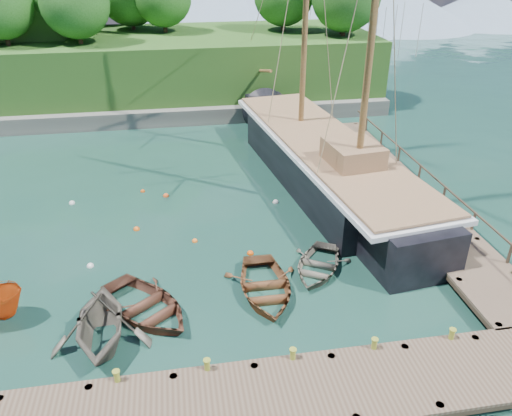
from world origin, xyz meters
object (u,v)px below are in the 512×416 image
at_px(rowboat_0, 147,314).
at_px(rowboat_2, 265,294).
at_px(schooner, 325,166).
at_px(rowboat_3, 317,271).
at_px(cabin_boat_white, 390,256).
at_px(rowboat_1, 103,342).

height_order(rowboat_0, rowboat_2, rowboat_0).
bearing_deg(rowboat_0, schooner, 7.69).
height_order(rowboat_3, schooner, schooner).
height_order(rowboat_3, cabin_boat_white, cabin_boat_white).
relative_size(rowboat_1, rowboat_2, 0.95).
bearing_deg(rowboat_1, schooner, 42.89).
relative_size(rowboat_0, rowboat_2, 1.03).
xyz_separation_m(rowboat_0, cabin_boat_white, (11.57, 2.34, 0.00)).
distance_m(rowboat_1, schooner, 17.44).
relative_size(rowboat_2, rowboat_3, 1.19).
bearing_deg(cabin_boat_white, rowboat_1, -153.49).
xyz_separation_m(rowboat_3, schooner, (2.99, 9.10, 1.18)).
xyz_separation_m(cabin_boat_white, schooner, (-0.84, 8.52, 1.18)).
distance_m(rowboat_1, cabin_boat_white, 13.70).
xyz_separation_m(rowboat_0, schooner, (10.73, 10.86, 1.18)).
distance_m(rowboat_0, rowboat_3, 7.93).
distance_m(rowboat_3, schooner, 9.65).
distance_m(rowboat_1, rowboat_2, 6.91).
distance_m(rowboat_2, rowboat_3, 2.99).
bearing_deg(rowboat_1, rowboat_0, 39.52).
bearing_deg(schooner, rowboat_2, -126.14).
bearing_deg(rowboat_3, rowboat_2, -124.54).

